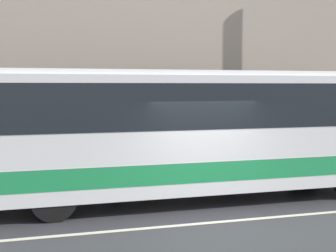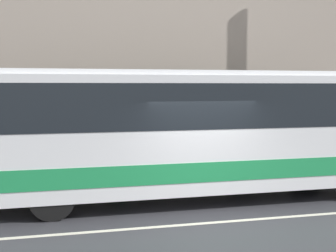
% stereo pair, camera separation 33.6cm
% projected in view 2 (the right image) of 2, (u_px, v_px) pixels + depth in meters
% --- Properties ---
extents(ground_plane, '(60.00, 60.00, 0.00)m').
position_uv_depth(ground_plane, '(216.00, 223.00, 9.73)').
color(ground_plane, '#333338').
extents(sidewalk, '(60.00, 2.42, 0.18)m').
position_uv_depth(sidewalk, '(159.00, 173.00, 14.74)').
color(sidewalk, gray).
rests_on(sidewalk, ground_plane).
extents(lane_stripe, '(54.00, 0.14, 0.01)m').
position_uv_depth(lane_stripe, '(216.00, 222.00, 9.73)').
color(lane_stripe, beige).
rests_on(lane_stripe, ground_plane).
extents(transit_bus, '(11.34, 2.60, 3.20)m').
position_uv_depth(transit_bus, '(186.00, 127.00, 11.65)').
color(transit_bus, white).
rests_on(transit_bus, ground_plane).
extents(pedestrian_waiting, '(0.36, 0.36, 1.62)m').
position_uv_depth(pedestrian_waiting, '(119.00, 150.00, 13.99)').
color(pedestrian_waiting, '#1E5933').
rests_on(pedestrian_waiting, sidewalk).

